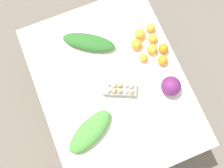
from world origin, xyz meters
TOP-DOWN VIEW (x-y plane):
  - ground_plane at (0.00, 0.00)m, footprint 8.00×8.00m
  - dining_table at (0.00, 0.00)m, footprint 1.36×1.05m
  - cabbage_purple at (0.18, 0.37)m, footprint 0.14×0.14m
  - egg_carton at (0.06, 0.03)m, footprint 0.19×0.26m
  - greens_bunch_beet_tops at (0.26, -0.27)m, footprint 0.30×0.40m
  - greens_bunch_scallion at (-0.36, -0.04)m, footprint 0.33×0.41m
  - orange_0 at (-0.28, 0.34)m, footprint 0.08×0.08m
  - orange_1 at (-0.02, 0.41)m, footprint 0.07×0.07m
  - orange_2 at (-0.21, 0.28)m, footprint 0.08×0.08m
  - orange_3 at (-0.10, 0.29)m, footprint 0.07×0.07m
  - orange_4 at (-0.10, 0.46)m, footprint 0.07×0.07m
  - orange_5 at (-0.13, 0.37)m, footprint 0.08×0.08m
  - orange_6 at (-0.21, 0.42)m, footprint 0.07×0.07m
  - orange_7 at (-0.29, 0.44)m, footprint 0.07×0.07m

SIDE VIEW (x-z plane):
  - ground_plane at x=0.00m, z-range 0.00..0.00m
  - dining_table at x=0.00m, z-range 0.28..1.01m
  - orange_3 at x=-0.10m, z-range 0.73..0.79m
  - orange_7 at x=-0.29m, z-range 0.73..0.80m
  - orange_6 at x=-0.21m, z-range 0.73..0.80m
  - orange_4 at x=-0.10m, z-range 0.73..0.80m
  - greens_bunch_scallion at x=-0.36m, z-range 0.73..0.80m
  - orange_1 at x=-0.02m, z-range 0.73..0.80m
  - orange_5 at x=-0.13m, z-range 0.73..0.81m
  - orange_0 at x=-0.28m, z-range 0.73..0.81m
  - orange_2 at x=-0.21m, z-range 0.73..0.81m
  - greens_bunch_beet_tops at x=0.26m, z-range 0.73..0.81m
  - egg_carton at x=0.06m, z-range 0.72..0.82m
  - cabbage_purple at x=0.18m, z-range 0.73..0.87m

